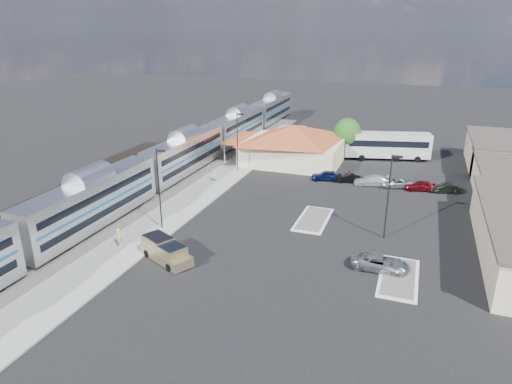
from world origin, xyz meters
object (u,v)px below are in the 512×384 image
(coach_bus, at_px, (387,144))
(station_depot, at_px, (293,144))
(suv, at_px, (380,263))
(pickup_truck, at_px, (166,251))

(coach_bus, bearing_deg, station_depot, 102.87)
(station_depot, relative_size, coach_bus, 1.30)
(station_depot, bearing_deg, suv, -61.52)
(pickup_truck, bearing_deg, station_depot, 22.42)
(pickup_truck, bearing_deg, suv, -49.10)
(pickup_truck, relative_size, coach_bus, 0.44)
(suv, bearing_deg, pickup_truck, 107.67)
(station_depot, height_order, suv, station_depot)
(station_depot, distance_m, coach_bus, 15.77)
(station_depot, distance_m, suv, 35.37)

